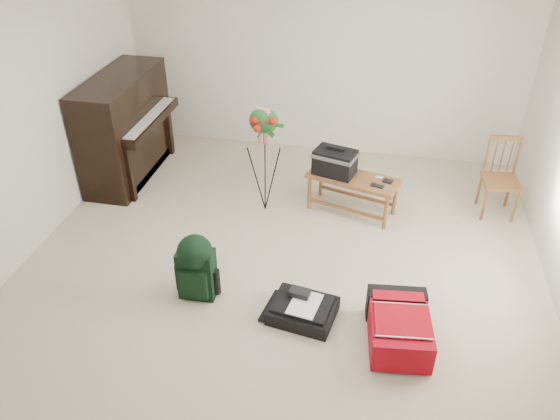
% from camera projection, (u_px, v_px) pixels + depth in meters
% --- Properties ---
extents(floor, '(5.00, 5.50, 0.01)m').
position_uv_depth(floor, '(278.00, 277.00, 5.20)').
color(floor, beige).
rests_on(floor, ground).
extents(ceiling, '(5.00, 5.50, 0.01)m').
position_uv_depth(ceiling, '(277.00, 4.00, 3.81)').
color(ceiling, white).
rests_on(ceiling, wall_back).
extents(wall_back, '(5.00, 0.04, 2.50)m').
position_uv_depth(wall_back, '(323.00, 57.00, 6.75)').
color(wall_back, silver).
rests_on(wall_back, floor).
extents(wall_left, '(0.04, 5.50, 2.50)m').
position_uv_depth(wall_left, '(7.00, 135.00, 4.92)').
color(wall_left, silver).
rests_on(wall_left, floor).
extents(piano, '(0.71, 1.50, 1.25)m').
position_uv_depth(piano, '(126.00, 129.00, 6.54)').
color(piano, black).
rests_on(piano, floor).
extents(bench, '(1.05, 0.65, 0.76)m').
position_uv_depth(bench, '(340.00, 169.00, 5.86)').
color(bench, brown).
rests_on(bench, floor).
extents(dining_chair, '(0.40, 0.40, 0.87)m').
position_uv_depth(dining_chair, '(501.00, 179.00, 5.91)').
color(dining_chair, brown).
rests_on(dining_chair, floor).
extents(red_suitcase, '(0.55, 0.76, 0.30)m').
position_uv_depth(red_suitcase, '(399.00, 323.00, 4.47)').
color(red_suitcase, red).
rests_on(red_suitcase, floor).
extents(black_duffel, '(0.61, 0.52, 0.23)m').
position_uv_depth(black_duffel, '(303.00, 309.00, 4.71)').
color(black_duffel, black).
rests_on(black_duffel, floor).
extents(green_backpack, '(0.33, 0.31, 0.64)m').
position_uv_depth(green_backpack, '(196.00, 264.00, 4.80)').
color(green_backpack, black).
rests_on(green_backpack, floor).
extents(flower_stand, '(0.50, 0.50, 1.26)m').
position_uv_depth(flower_stand, '(264.00, 161.00, 5.84)').
color(flower_stand, black).
rests_on(flower_stand, floor).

